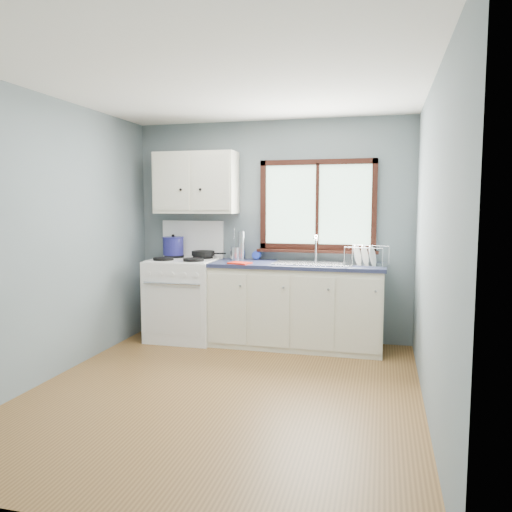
% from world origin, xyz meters
% --- Properties ---
extents(floor, '(3.20, 3.60, 0.02)m').
position_xyz_m(floor, '(0.00, 0.00, -0.01)').
color(floor, brown).
rests_on(floor, ground).
extents(ceiling, '(3.20, 3.60, 0.02)m').
position_xyz_m(ceiling, '(0.00, 0.00, 2.51)').
color(ceiling, white).
rests_on(ceiling, wall_back).
extents(wall_back, '(3.20, 0.02, 2.50)m').
position_xyz_m(wall_back, '(0.00, 1.81, 1.25)').
color(wall_back, slate).
rests_on(wall_back, ground).
extents(wall_front, '(3.20, 0.02, 2.50)m').
position_xyz_m(wall_front, '(0.00, -1.81, 1.25)').
color(wall_front, slate).
rests_on(wall_front, ground).
extents(wall_left, '(0.02, 3.60, 2.50)m').
position_xyz_m(wall_left, '(-1.61, 0.00, 1.25)').
color(wall_left, slate).
rests_on(wall_left, ground).
extents(wall_right, '(0.02, 3.60, 2.50)m').
position_xyz_m(wall_right, '(1.61, 0.00, 1.25)').
color(wall_right, slate).
rests_on(wall_right, ground).
extents(gas_range, '(0.76, 0.69, 1.36)m').
position_xyz_m(gas_range, '(-0.95, 1.47, 0.49)').
color(gas_range, white).
rests_on(gas_range, floor).
extents(base_cabinets, '(1.85, 0.60, 0.88)m').
position_xyz_m(base_cabinets, '(0.36, 1.49, 0.41)').
color(base_cabinets, silver).
rests_on(base_cabinets, floor).
extents(countertop, '(1.89, 0.64, 0.04)m').
position_xyz_m(countertop, '(0.36, 1.49, 0.90)').
color(countertop, '#1D223F').
rests_on(countertop, base_cabinets).
extents(sink, '(0.84, 0.46, 0.44)m').
position_xyz_m(sink, '(0.54, 1.49, 0.86)').
color(sink, silver).
rests_on(sink, countertop).
extents(window, '(1.36, 0.10, 1.03)m').
position_xyz_m(window, '(0.54, 1.77, 1.48)').
color(window, '#9EC6A8').
rests_on(window, wall_back).
extents(upper_cabinets, '(0.95, 0.35, 0.70)m').
position_xyz_m(upper_cabinets, '(-0.85, 1.63, 1.80)').
color(upper_cabinets, silver).
rests_on(upper_cabinets, wall_back).
extents(skillet, '(0.42, 0.31, 0.05)m').
position_xyz_m(skillet, '(-0.77, 1.62, 0.99)').
color(skillet, black).
rests_on(skillet, gas_range).
extents(stockpot, '(0.27, 0.27, 0.25)m').
position_xyz_m(stockpot, '(-1.13, 1.60, 1.07)').
color(stockpot, navy).
rests_on(stockpot, gas_range).
extents(utensil_crock, '(0.14, 0.14, 0.37)m').
position_xyz_m(utensil_crock, '(-0.39, 1.66, 1.00)').
color(utensil_crock, silver).
rests_on(utensil_crock, countertop).
extents(thermos, '(0.09, 0.09, 0.33)m').
position_xyz_m(thermos, '(-0.32, 1.68, 1.08)').
color(thermos, silver).
rests_on(thermos, countertop).
extents(soap_bottle, '(0.11, 0.11, 0.27)m').
position_xyz_m(soap_bottle, '(-0.15, 1.68, 1.05)').
color(soap_bottle, '#1F36A9').
rests_on(soap_bottle, countertop).
extents(dish_towel, '(0.26, 0.22, 0.02)m').
position_xyz_m(dish_towel, '(-0.23, 1.28, 0.93)').
color(dish_towel, red).
rests_on(dish_towel, countertop).
extents(dish_rack, '(0.47, 0.40, 0.22)m').
position_xyz_m(dish_rack, '(1.09, 1.47, 0.98)').
color(dish_rack, silver).
rests_on(dish_rack, countertop).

